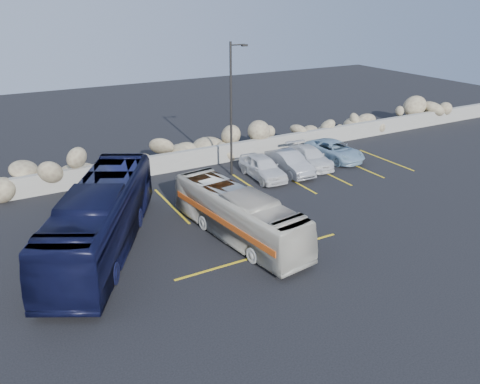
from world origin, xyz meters
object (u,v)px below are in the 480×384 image
vintage_bus (238,215)px  car_c (310,157)px  car_b (289,163)px  car_d (334,150)px  tour_coach (101,217)px  lamppost (232,107)px  car_a (263,167)px

vintage_bus → car_c: bearing=28.4°
car_b → car_c: bearing=16.2°
car_b → car_c: size_ratio=0.98×
vintage_bus → car_d: 13.05m
tour_coach → car_b: bearing=45.9°
lamppost → vintage_bus: (-3.61, -7.36, -3.14)m
vintage_bus → car_d: size_ratio=1.85×
tour_coach → car_c: 15.26m
lamppost → car_c: (5.29, -0.90, -3.69)m
car_c → tour_coach: bearing=-157.5°
lamppost → tour_coach: size_ratio=0.75×
vintage_bus → car_a: (5.02, 6.06, -0.46)m
vintage_bus → car_a: 7.88m
car_a → car_d: car_a is taller
car_a → car_d: bearing=9.1°
vintage_bus → car_c: (8.90, 6.46, -0.56)m
car_b → car_d: car_b is taller
lamppost → car_b: (3.34, -1.40, -3.63)m
lamppost → tour_coach: bearing=-150.0°
car_a → car_b: car_a is taller
vintage_bus → car_c: 11.01m
car_a → car_b: 1.93m
car_b → car_c: (1.95, 0.49, -0.07)m
vintage_bus → car_a: size_ratio=2.04×
car_c → car_d: (2.28, 0.25, 0.02)m
vintage_bus → car_d: (11.18, 6.72, -0.53)m
car_d → car_c: bearing=-177.9°
lamppost → vintage_bus: bearing=-116.1°
vintage_bus → tour_coach: tour_coach is taller
lamppost → car_b: 5.12m
tour_coach → car_c: (14.57, 4.46, -0.89)m
lamppost → car_a: size_ratio=1.97×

